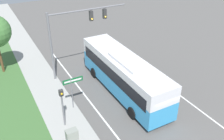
# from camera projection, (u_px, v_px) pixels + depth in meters

# --- Properties ---
(ground_plane) EXTENTS (80.00, 80.00, 0.00)m
(ground_plane) POSITION_uv_depth(u_px,v_px,m) (157.00, 119.00, 18.84)
(ground_plane) COLOR #565451
(lane_divider_near) EXTENTS (0.14, 30.00, 0.01)m
(lane_divider_near) POSITION_uv_depth(u_px,v_px,m) (116.00, 135.00, 17.34)
(lane_divider_near) COLOR silver
(lane_divider_near) RESTS_ON ground_plane
(lane_divider_far) EXTENTS (0.14, 30.00, 0.01)m
(lane_divider_far) POSITION_uv_depth(u_px,v_px,m) (193.00, 105.00, 20.33)
(lane_divider_far) COLOR silver
(lane_divider_far) RESTS_ON ground_plane
(bus) EXTENTS (2.71, 11.02, 3.53)m
(bus) POSITION_uv_depth(u_px,v_px,m) (124.00, 73.00, 21.09)
(bus) COLOR #3393D1
(bus) RESTS_ON ground_plane
(signal_gantry) EXTENTS (7.57, 0.41, 6.49)m
(signal_gantry) POSITION_uv_depth(u_px,v_px,m) (75.00, 28.00, 22.40)
(signal_gantry) COLOR slate
(signal_gantry) RESTS_ON ground_plane
(pedestrian_signal) EXTENTS (0.28, 0.34, 3.16)m
(pedestrian_signal) POSITION_uv_depth(u_px,v_px,m) (62.00, 102.00, 17.09)
(pedestrian_signal) COLOR slate
(pedestrian_signal) RESTS_ON ground_plane
(street_sign) EXTENTS (1.61, 0.08, 2.85)m
(street_sign) POSITION_uv_depth(u_px,v_px,m) (72.00, 87.00, 18.94)
(street_sign) COLOR slate
(street_sign) RESTS_ON ground_plane
(utility_cabinet) EXTENTS (0.75, 0.51, 1.19)m
(utility_cabinet) POSITION_uv_depth(u_px,v_px,m) (72.00, 137.00, 16.19)
(utility_cabinet) COLOR gray
(utility_cabinet) RESTS_ON sidewalk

